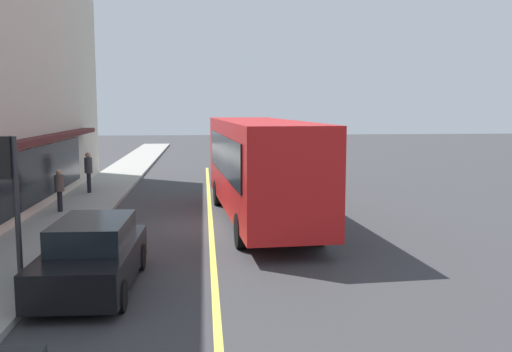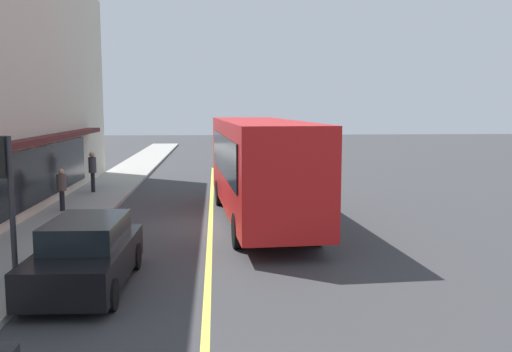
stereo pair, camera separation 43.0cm
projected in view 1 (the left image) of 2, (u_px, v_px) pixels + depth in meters
The scene contains 9 objects.
ground at pixel (211, 227), 18.58m from camera, with size 120.00×120.00×0.00m, color #38383A.
sidewalk at pixel (57, 228), 18.11m from camera, with size 80.00×2.60×0.15m, color #9E9B93.
lane_centre_stripe at pixel (211, 227), 18.58m from camera, with size 36.00×0.16×0.01m, color #D8D14C.
bus at pixel (260, 165), 19.24m from camera, with size 11.27×3.23×3.50m.
traffic_light at pixel (8, 175), 11.92m from camera, with size 0.30×0.52×3.20m.
car_silver at pixel (245, 164), 31.77m from camera, with size 4.39×2.05×1.52m.
car_black at pixel (93, 256), 12.21m from camera, with size 4.35×1.95×1.52m.
pedestrian_near_storefront at pixel (59, 187), 20.39m from camera, with size 0.34×0.34×1.56m.
pedestrian_waiting at pixel (88, 168), 24.88m from camera, with size 0.34×0.34×1.81m.
Camera 1 is at (-18.29, 0.22, 3.98)m, focal length 39.32 mm.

